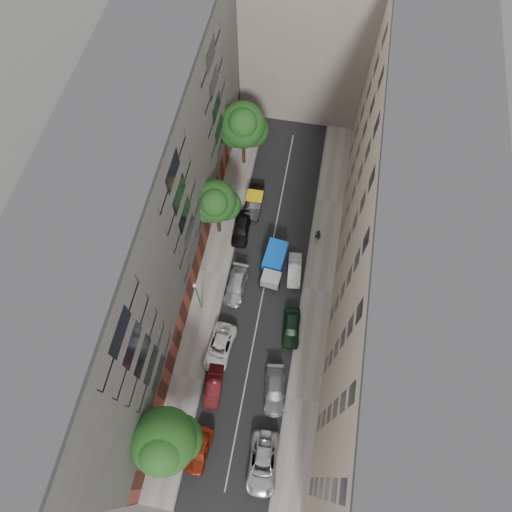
% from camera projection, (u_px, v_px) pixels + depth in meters
% --- Properties ---
extents(ground, '(120.00, 120.00, 0.00)m').
position_uv_depth(ground, '(265.00, 282.00, 47.43)').
color(ground, '#4C4C49').
rests_on(ground, ground).
extents(road_surface, '(8.00, 44.00, 0.02)m').
position_uv_depth(road_surface, '(265.00, 282.00, 47.42)').
color(road_surface, black).
rests_on(road_surface, ground).
extents(sidewalk_left, '(3.00, 44.00, 0.15)m').
position_uv_depth(sidewalk_left, '(214.00, 273.00, 47.80)').
color(sidewalk_left, gray).
rests_on(sidewalk_left, ground).
extents(sidewalk_right, '(3.00, 44.00, 0.15)m').
position_uv_depth(sidewalk_right, '(318.00, 291.00, 46.92)').
color(sidewalk_right, gray).
rests_on(sidewalk_right, ground).
extents(building_left, '(8.00, 44.00, 20.00)m').
position_uv_depth(building_left, '(142.00, 216.00, 39.31)').
color(building_left, '#53514E').
rests_on(building_left, ground).
extents(building_right, '(8.00, 44.00, 20.00)m').
position_uv_depth(building_right, '(399.00, 258.00, 37.55)').
color(building_right, '#BDA993').
rests_on(building_right, ground).
extents(building_endcap, '(18.00, 12.00, 18.00)m').
position_uv_depth(building_endcap, '(310.00, 26.00, 51.35)').
color(building_endcap, gray).
rests_on(building_endcap, ground).
extents(tarp_truck, '(2.38, 5.07, 2.26)m').
position_uv_depth(tarp_truck, '(274.00, 264.00, 46.96)').
color(tarp_truck, black).
rests_on(tarp_truck, ground).
extents(car_left_0, '(1.98, 4.24, 1.40)m').
position_uv_depth(car_left_0, '(200.00, 450.00, 39.72)').
color(car_left_0, maroon).
rests_on(car_left_0, ground).
extents(car_left_1, '(1.63, 4.06, 1.31)m').
position_uv_depth(car_left_1, '(214.00, 386.00, 42.16)').
color(car_left_1, '#4D0F13').
rests_on(car_left_1, ground).
extents(car_left_2, '(2.71, 5.13, 1.37)m').
position_uv_depth(car_left_2, '(220.00, 347.00, 43.70)').
color(car_left_2, silver).
rests_on(car_left_2, ground).
extents(car_left_3, '(2.05, 4.66, 1.33)m').
position_uv_depth(car_left_3, '(236.00, 285.00, 46.53)').
color(car_left_3, '#BCBDC1').
rests_on(car_left_3, ground).
extents(car_left_4, '(1.97, 4.48, 1.50)m').
position_uv_depth(car_left_4, '(241.00, 228.00, 49.36)').
color(car_left_4, black).
rests_on(car_left_4, ground).
extents(car_left_5, '(1.71, 4.62, 1.51)m').
position_uv_depth(car_left_5, '(255.00, 202.00, 50.84)').
color(car_left_5, black).
rests_on(car_left_5, ground).
extents(car_right_0, '(2.79, 5.52, 1.50)m').
position_uv_depth(car_right_0, '(263.00, 463.00, 39.23)').
color(car_right_0, '#B4B3B8').
rests_on(car_right_0, ground).
extents(car_right_1, '(2.53, 4.86, 1.35)m').
position_uv_depth(car_right_1, '(275.00, 391.00, 41.96)').
color(car_right_1, gray).
rests_on(car_right_1, ground).
extents(car_right_2, '(1.99, 4.29, 1.42)m').
position_uv_depth(car_right_2, '(291.00, 328.00, 44.54)').
color(car_right_2, black).
rests_on(car_right_2, ground).
extents(car_right_3, '(1.73, 3.97, 1.27)m').
position_uv_depth(car_right_3, '(294.00, 270.00, 47.32)').
color(car_right_3, silver).
rests_on(car_right_3, ground).
extents(tree_near, '(5.44, 5.18, 8.73)m').
position_uv_depth(tree_near, '(165.00, 443.00, 35.12)').
color(tree_near, '#382619').
rests_on(tree_near, sidewalk_left).
extents(tree_mid, '(4.71, 4.34, 8.38)m').
position_uv_depth(tree_mid, '(216.00, 203.00, 44.70)').
color(tree_mid, '#382619').
rests_on(tree_mid, sidewalk_left).
extents(tree_far, '(5.25, 4.98, 9.15)m').
position_uv_depth(tree_far, '(243.00, 127.00, 48.33)').
color(tree_far, '#382619').
rests_on(tree_far, sidewalk_left).
extents(lamp_post, '(0.36, 0.36, 6.09)m').
position_uv_depth(lamp_post, '(197.00, 294.00, 42.64)').
color(lamp_post, '#1C632E').
rests_on(lamp_post, sidewalk_left).
extents(pedestrian, '(0.76, 0.60, 1.82)m').
position_uv_depth(pedestrian, '(318.00, 235.00, 48.65)').
color(pedestrian, black).
rests_on(pedestrian, sidewalk_right).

